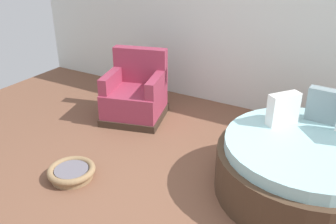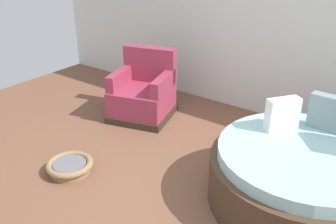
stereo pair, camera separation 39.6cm
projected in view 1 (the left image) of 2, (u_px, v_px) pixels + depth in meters
name	position (u px, v px, depth m)	size (l,w,h in m)	color
ground_plane	(181.00, 197.00, 3.68)	(8.00, 8.00, 0.02)	brown
back_wall	(267.00, 18.00, 4.95)	(8.00, 0.12, 2.71)	silver
round_daybed	(305.00, 167.00, 3.63)	(1.74, 1.74, 0.94)	#473323
red_armchair	(136.00, 95.00, 5.17)	(0.99, 0.99, 0.94)	#38281E
pet_basket	(72.00, 172.00, 3.93)	(0.51, 0.51, 0.13)	#8E704C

